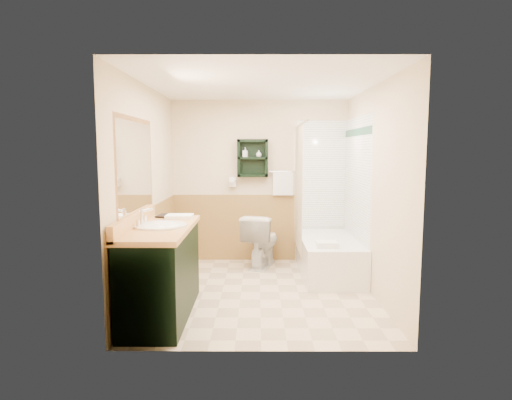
# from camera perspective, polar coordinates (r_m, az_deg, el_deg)

# --- Properties ---
(floor) EXTENTS (3.00, 3.00, 0.00)m
(floor) POSITION_cam_1_polar(r_m,az_deg,el_deg) (5.17, 0.54, -12.15)
(floor) COLOR beige
(floor) RESTS_ON ground
(back_wall) EXTENTS (2.60, 0.04, 2.40)m
(back_wall) POSITION_cam_1_polar(r_m,az_deg,el_deg) (6.43, 0.45, 2.51)
(back_wall) COLOR beige
(back_wall) RESTS_ON ground
(left_wall) EXTENTS (0.04, 3.00, 2.40)m
(left_wall) POSITION_cam_1_polar(r_m,az_deg,el_deg) (5.08, -14.51, 1.17)
(left_wall) COLOR beige
(left_wall) RESTS_ON ground
(right_wall) EXTENTS (0.04, 3.00, 2.40)m
(right_wall) POSITION_cam_1_polar(r_m,az_deg,el_deg) (5.10, 15.57, 1.16)
(right_wall) COLOR beige
(right_wall) RESTS_ON ground
(ceiling) EXTENTS (2.60, 3.00, 0.04)m
(ceiling) POSITION_cam_1_polar(r_m,az_deg,el_deg) (4.95, 0.58, 15.41)
(ceiling) COLOR white
(ceiling) RESTS_ON back_wall
(wainscot_left) EXTENTS (2.98, 2.98, 1.00)m
(wainscot_left) POSITION_cam_1_polar(r_m,az_deg,el_deg) (5.18, -13.90, -6.55)
(wainscot_left) COLOR #A68043
(wainscot_left) RESTS_ON left_wall
(wainscot_back) EXTENTS (2.58, 2.58, 1.00)m
(wainscot_back) POSITION_cam_1_polar(r_m,az_deg,el_deg) (6.48, 0.45, -3.70)
(wainscot_back) COLOR #A68043
(wainscot_back) RESTS_ON back_wall
(mirror_frame) EXTENTS (1.30, 1.30, 1.00)m
(mirror_frame) POSITION_cam_1_polar(r_m,az_deg,el_deg) (4.52, -15.76, 4.29)
(mirror_frame) COLOR olive
(mirror_frame) RESTS_ON left_wall
(mirror_glass) EXTENTS (1.20, 1.20, 0.90)m
(mirror_glass) POSITION_cam_1_polar(r_m,az_deg,el_deg) (4.52, -15.70, 4.29)
(mirror_glass) COLOR white
(mirror_glass) RESTS_ON left_wall
(tile_right) EXTENTS (1.50, 1.50, 2.10)m
(tile_right) POSITION_cam_1_polar(r_m,az_deg,el_deg) (5.83, 13.19, 0.41)
(tile_right) COLOR white
(tile_right) RESTS_ON right_wall
(tile_back) EXTENTS (0.95, 0.95, 2.10)m
(tile_back) POSITION_cam_1_polar(r_m,az_deg,el_deg) (6.48, 9.55, 1.12)
(tile_back) COLOR white
(tile_back) RESTS_ON back_wall
(tile_accent) EXTENTS (1.50, 1.50, 0.10)m
(tile_accent) POSITION_cam_1_polar(r_m,az_deg,el_deg) (5.80, 13.32, 8.79)
(tile_accent) COLOR #13452D
(tile_accent) RESTS_ON right_wall
(wall_shelf) EXTENTS (0.45, 0.15, 0.55)m
(wall_shelf) POSITION_cam_1_polar(r_m,az_deg,el_deg) (6.30, -0.45, 5.61)
(wall_shelf) COLOR black
(wall_shelf) RESTS_ON back_wall
(hair_dryer) EXTENTS (0.10, 0.24, 0.18)m
(hair_dryer) POSITION_cam_1_polar(r_m,az_deg,el_deg) (6.35, -3.16, 2.44)
(hair_dryer) COLOR white
(hair_dryer) RESTS_ON back_wall
(towel_bar) EXTENTS (0.40, 0.06, 0.40)m
(towel_bar) POSITION_cam_1_polar(r_m,az_deg,el_deg) (6.36, 3.62, 3.80)
(towel_bar) COLOR white
(towel_bar) RESTS_ON back_wall
(curtain_rod) EXTENTS (0.03, 1.60, 0.03)m
(curtain_rod) POSITION_cam_1_polar(r_m,az_deg,el_deg) (5.68, 5.95, 9.99)
(curtain_rod) COLOR silver
(curtain_rod) RESTS_ON back_wall
(shower_curtain) EXTENTS (1.05, 1.05, 1.70)m
(shower_curtain) POSITION_cam_1_polar(r_m,az_deg,el_deg) (5.87, 5.67, 1.58)
(shower_curtain) COLOR beige
(shower_curtain) RESTS_ON curtain_rod
(vanity) EXTENTS (0.59, 1.45, 0.92)m
(vanity) POSITION_cam_1_polar(r_m,az_deg,el_deg) (4.45, -12.47, -9.26)
(vanity) COLOR black
(vanity) RESTS_ON ground
(bathtub) EXTENTS (0.74, 1.50, 0.49)m
(bathtub) POSITION_cam_1_polar(r_m,az_deg,el_deg) (5.86, 9.66, -7.46)
(bathtub) COLOR white
(bathtub) RESTS_ON ground
(toilet) EXTENTS (0.64, 0.86, 0.75)m
(toilet) POSITION_cam_1_polar(r_m,az_deg,el_deg) (6.16, 0.74, -5.45)
(toilet) COLOR white
(toilet) RESTS_ON ground
(counter_towel) EXTENTS (0.29, 0.23, 0.04)m
(counter_towel) POSITION_cam_1_polar(r_m,az_deg,el_deg) (4.81, -10.17, -2.18)
(counter_towel) COLOR white
(counter_towel) RESTS_ON vanity
(vanity_book) EXTENTS (0.18, 0.04, 0.24)m
(vanity_book) POSITION_cam_1_polar(r_m,az_deg,el_deg) (4.96, -12.95, -0.81)
(vanity_book) COLOR black
(vanity_book) RESTS_ON vanity
(tub_towel) EXTENTS (0.25, 0.21, 0.07)m
(tub_towel) POSITION_cam_1_polar(r_m,az_deg,el_deg) (5.30, 9.39, -5.85)
(tub_towel) COLOR white
(tub_towel) RESTS_ON bathtub
(soap_bottle_a) EXTENTS (0.10, 0.15, 0.07)m
(soap_bottle_a) POSITION_cam_1_polar(r_m,az_deg,el_deg) (6.29, -1.44, 6.04)
(soap_bottle_a) COLOR white
(soap_bottle_a) RESTS_ON wall_shelf
(soap_bottle_b) EXTENTS (0.11, 0.12, 0.08)m
(soap_bottle_b) POSITION_cam_1_polar(r_m,az_deg,el_deg) (6.29, 0.38, 6.10)
(soap_bottle_b) COLOR white
(soap_bottle_b) RESTS_ON wall_shelf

